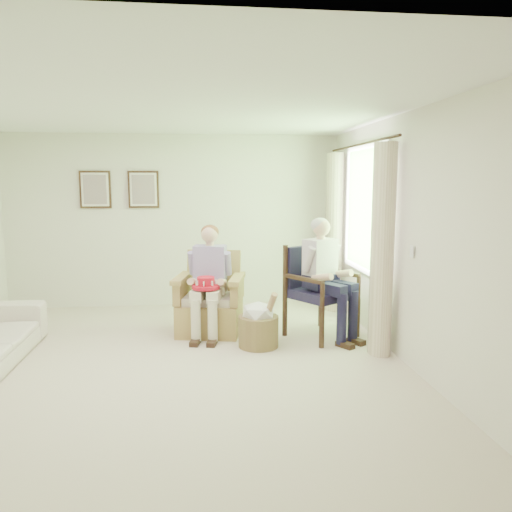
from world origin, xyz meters
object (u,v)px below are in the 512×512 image
person_wicker (210,273)px  person_dark (324,269)px  red_hat (206,284)px  hatbox (259,324)px  wood_armchair (320,287)px  wicker_armchair (210,307)px

person_wicker → person_dark: (1.36, -0.30, 0.08)m
person_wicker → person_dark: size_ratio=0.93×
red_hat → person_wicker: bearing=75.7°
red_hat → hatbox: size_ratio=0.48×
person_wicker → red_hat: bearing=-92.9°
person_dark → hatbox: size_ratio=2.11×
wood_armchair → person_dark: (0.00, -0.18, 0.25)m
wood_armchair → person_wicker: size_ratio=0.82×
wood_armchair → person_dark: person_dark is taller
wood_armchair → person_dark: bearing=-123.9°
wicker_armchair → wood_armchair: size_ratio=0.92×
person_wicker → hatbox: (0.54, -0.53, -0.51)m
person_wicker → wicker_armchair: bearing=101.4°
wicker_armchair → red_hat: size_ratio=3.07×
wood_armchair → red_hat: bearing=149.4°
wicker_armchair → hatbox: 0.86m
person_wicker → red_hat: person_wicker is taller
wood_armchair → red_hat: (-1.41, -0.08, 0.08)m
wicker_armchair → person_dark: bearing=-6.4°
person_wicker → person_dark: person_dark is taller
wicker_armchair → person_wicker: 0.48m
person_wicker → red_hat: size_ratio=4.05×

